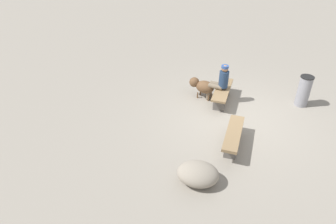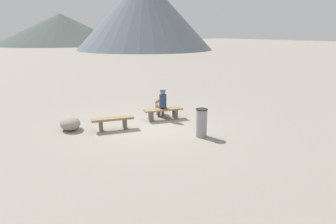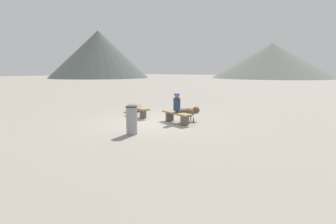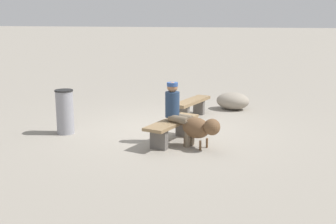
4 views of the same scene
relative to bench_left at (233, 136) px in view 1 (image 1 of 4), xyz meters
The scene contains 7 objects.
ground 1.37m from the bench_left, 11.63° to the right, with size 210.00×210.00×0.06m, color gray.
bench_left is the anchor object (origin of this frame).
bench_right 2.25m from the bench_left, ahead, with size 1.64×0.80×0.45m.
seated_person 2.32m from the bench_left, ahead, with size 0.45×0.63×1.25m.
dog 2.58m from the bench_left, 16.16° to the left, with size 0.62×0.87×0.63m.
trash_bin 3.23m from the bench_left, 46.52° to the right, with size 0.40×0.40×0.97m.
boulder 1.57m from the bench_left, 145.56° to the left, with size 0.72×0.91×0.48m, color gray.
Camera 1 is at (-7.36, 1.45, 4.89)m, focal length 32.15 mm.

